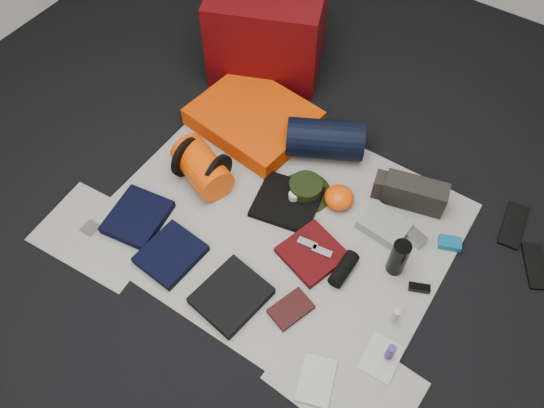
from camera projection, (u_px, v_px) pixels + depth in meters
The scene contains 37 objects.
floor at pixel (280, 223), 2.63m from camera, with size 4.50×4.50×0.02m, color black.
newspaper_mat at pixel (280, 222), 2.62m from camera, with size 1.60×1.30×0.01m, color beige.
newspaper_sheet_front_left at pixel (98, 234), 2.58m from camera, with size 0.58×0.40×0.00m, color beige.
newspaper_sheet_front_right at pixel (345, 381), 2.19m from camera, with size 0.58×0.40×0.00m, color beige.
red_cabinet at pixel (268, 29), 3.06m from camera, with size 0.63×0.52×0.52m, color #550609.
sleeping_pad at pixel (254, 118), 2.93m from camera, with size 0.62×0.51×0.11m, color #EC4302.
stuff_sack at pixel (202, 167), 2.69m from camera, with size 0.19×0.19×0.32m, color #FE4904.
sack_strap_left at pixel (186, 157), 2.71m from camera, with size 0.22×0.22×0.03m, color black.
sack_strap_right at pixel (218, 174), 2.65m from camera, with size 0.22×0.22×0.03m, color black.
navy_duffel at pixel (325, 139), 2.78m from camera, with size 0.21×0.21×0.40m, color black.
boonie_brim at pixel (305, 193), 2.71m from camera, with size 0.27×0.27×0.01m, color black.
boonie_crown at pixel (306, 188), 2.68m from camera, with size 0.17×0.17×0.07m, color black.
hiking_boot_left at pixel (399, 190), 2.65m from camera, with size 0.25×0.10×0.13m, color #292420.
hiking_boot_right at pixel (415, 194), 2.62m from camera, with size 0.31×0.11×0.15m, color #292420.
flip_flop_left at pixel (513, 225), 2.61m from camera, with size 0.10×0.27×0.01m, color black.
flip_flop_right at pixel (535, 266), 2.48m from camera, with size 0.09×0.24×0.01m, color black.
trousers_navy_a at pixel (138, 217), 2.61m from camera, with size 0.26×0.29×0.05m, color black.
trousers_navy_b at pixel (171, 254), 2.49m from camera, with size 0.24×0.28×0.04m, color black.
trousers_charcoal at pixel (231, 296), 2.37m from camera, with size 0.26×0.30×0.05m, color black.
black_tshirt at pixel (287, 202), 2.67m from camera, with size 0.31×0.29×0.03m, color black.
red_shirt at pixel (312, 253), 2.50m from camera, with size 0.26×0.26×0.03m, color #4B080B.
orange_stuff_sack at pixel (339, 197), 2.64m from camera, with size 0.15×0.15×0.10m, color #FE4904.
first_aid_pouch at pixel (384, 225), 2.58m from camera, with size 0.23×0.17×0.06m, color gray.
water_bottle at pixel (398, 258), 2.39m from camera, with size 0.08×0.08×0.21m, color black.
speaker at pixel (344, 269), 2.43m from camera, with size 0.07×0.07×0.18m, color black.
compact_camera at pixel (415, 237), 2.55m from camera, with size 0.10×0.06×0.04m, color #AAAAAF.
cyan_case at pixel (450, 243), 2.53m from camera, with size 0.11×0.07×0.03m, color #0D5B87.
toiletry_purple at pixel (390, 352), 2.20m from camera, with size 0.04×0.04×0.11m, color navy.
toiletry_clear at pixel (395, 316), 2.30m from camera, with size 0.03×0.03×0.09m, color #A7ACA8.
paperback_book at pixel (291, 309), 2.35m from camera, with size 0.12×0.18×0.03m, color black.
map_booklet at pixel (316, 380), 2.18m from camera, with size 0.14×0.20×0.01m, color beige.
map_printout at pixel (381, 358), 2.23m from camera, with size 0.14×0.18×0.01m, color beige.
sunglasses at pixel (419, 288), 2.41m from camera, with size 0.10×0.04×0.02m, color black.
key_cluster at pixel (90, 228), 2.59m from camera, with size 0.07×0.07×0.01m, color #AAAAAF.
tape_roll at pixel (294, 196), 2.65m from camera, with size 0.05×0.05×0.04m, color silver.
energy_bar_a at pixel (307, 243), 2.50m from camera, with size 0.10×0.04×0.01m, color #AAAAAF.
energy_bar_b at pixel (322, 252), 2.48m from camera, with size 0.10×0.04×0.01m, color #AAAAAF.
Camera 1 is at (0.74, -1.19, 2.22)m, focal length 35.00 mm.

